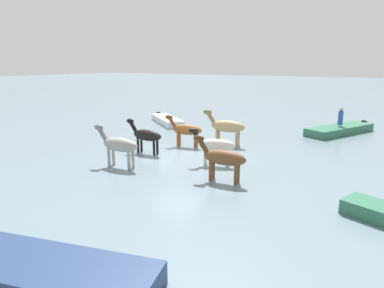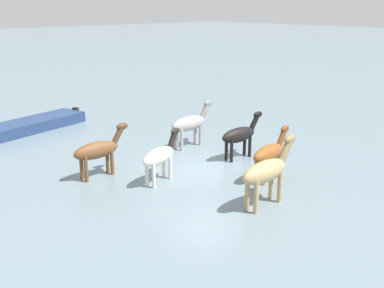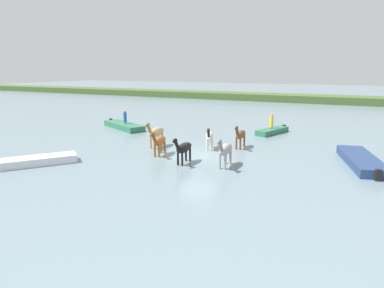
# 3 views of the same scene
# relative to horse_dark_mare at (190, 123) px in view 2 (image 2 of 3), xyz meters

# --- Properties ---
(ground_plane) EXTENTS (215.26, 215.26, 0.00)m
(ground_plane) POSITION_rel_horse_dark_mare_xyz_m (-2.60, 1.66, -1.05)
(ground_plane) COLOR slate
(horse_dark_mare) EXTENTS (0.66, 2.45, 1.90)m
(horse_dark_mare) POSITION_rel_horse_dark_mare_xyz_m (0.00, 0.00, 0.00)
(horse_dark_mare) COLOR #9E9993
(horse_dark_mare) RESTS_ON ground_plane
(horse_dun_straggler) EXTENTS (0.59, 2.33, 1.81)m
(horse_dun_straggler) POSITION_rel_horse_dark_mare_xyz_m (-0.60, 4.96, -0.05)
(horse_dun_straggler) COLOR brown
(horse_dun_straggler) RESTS_ON ground_plane
(horse_mid_herd) EXTENTS (0.78, 2.29, 1.77)m
(horse_mid_herd) POSITION_rel_horse_dark_mare_xyz_m (-4.89, 0.65, -0.08)
(horse_mid_herd) COLOR brown
(horse_mid_herd) RESTS_ON ground_plane
(horse_rear_stallion) EXTENTS (0.54, 2.27, 1.77)m
(horse_rear_stallion) POSITION_rel_horse_dark_mare_xyz_m (-2.54, -0.40, -0.07)
(horse_rear_stallion) COLOR black
(horse_rear_stallion) RESTS_ON ground_plane
(horse_gray_outer) EXTENTS (1.02, 2.21, 1.72)m
(horse_gray_outer) POSITION_rel_horse_dark_mare_xyz_m (-2.50, 3.67, -0.10)
(horse_gray_outer) COLOR silver
(horse_gray_outer) RESTS_ON ground_plane
(horse_chestnut_trailing) EXTENTS (0.72, 2.61, 2.03)m
(horse_chestnut_trailing) POSITION_rel_horse_dark_mare_xyz_m (-6.30, 2.54, 0.07)
(horse_chestnut_trailing) COLOR tan
(horse_chestnut_trailing) RESTS_ON ground_plane
(boat_dinghy_port) EXTENTS (2.96, 6.13, 0.78)m
(boat_dinghy_port) POSITION_rel_horse_dark_mare_xyz_m (7.35, 3.97, -0.86)
(boat_dinghy_port) COLOR navy
(boat_dinghy_port) RESTS_ON ground_plane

